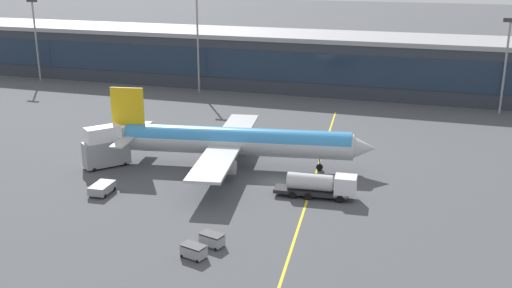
{
  "coord_description": "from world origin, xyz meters",
  "views": [
    {
      "loc": [
        21.33,
        -76.06,
        30.69
      ],
      "look_at": [
        -3.64,
        2.76,
        4.5
      ],
      "focal_mm": 42.0,
      "sensor_mm": 36.0,
      "label": 1
    }
  ],
  "objects": [
    {
      "name": "catering_lift",
      "position": [
        -26.1,
        -1.38,
        3.07
      ],
      "size": [
        6.26,
        6.83,
        6.3
      ],
      "color": "gray",
      "rests_on": "ground_plane"
    },
    {
      "name": "pushback_tug",
      "position": [
        -20.93,
        -11.19,
        0.85
      ],
      "size": [
        2.52,
        3.93,
        1.4
      ],
      "color": "gray",
      "rests_on": "ground_plane"
    },
    {
      "name": "apron_lead_in_line",
      "position": [
        5.12,
        2.0,
        0.0
      ],
      "size": [
        8.41,
        79.62,
        0.01
      ],
      "primitive_type": "cube",
      "rotation": [
        0.0,
        0.0,
        0.1
      ],
      "color": "yellow",
      "rests_on": "ground_plane"
    },
    {
      "name": "baggage_cart_0",
      "position": [
        -2.16,
        -23.8,
        0.78
      ],
      "size": [
        2.97,
        2.21,
        1.48
      ],
      "color": "gray",
      "rests_on": "ground_plane"
    },
    {
      "name": "apron_light_mast_1",
      "position": [
        32.92,
        50.99,
        11.4
      ],
      "size": [
        2.8,
        0.5,
        19.02
      ],
      "color": "gray",
      "rests_on": "ground_plane"
    },
    {
      "name": "main_airliner",
      "position": [
        -7.57,
        4.72,
        3.99
      ],
      "size": [
        41.93,
        33.37,
        11.66
      ],
      "color": "#B2B7BC",
      "rests_on": "ground_plane"
    },
    {
      "name": "baggage_cart_1",
      "position": [
        -1.3,
        -20.72,
        0.78
      ],
      "size": [
        2.97,
        2.21,
        1.48
      ],
      "color": "gray",
      "rests_on": "ground_plane"
    },
    {
      "name": "ground_plane",
      "position": [
        0.0,
        0.0,
        0.0
      ],
      "size": [
        700.0,
        700.0,
        0.0
      ],
      "primitive_type": "plane",
      "color": "#47494F"
    },
    {
      "name": "apron_light_mast_0",
      "position": [
        -76.8,
        50.99,
        12.13
      ],
      "size": [
        2.8,
        0.5,
        20.42
      ],
      "color": "gray",
      "rests_on": "ground_plane"
    },
    {
      "name": "terminal_building",
      "position": [
        7.14,
        62.95,
        6.51
      ],
      "size": [
        223.82,
        19.06,
        12.98
      ],
      "color": "#2D333D",
      "rests_on": "ground_plane"
    },
    {
      "name": "fuel_tanker",
      "position": [
        7.29,
        -3.49,
        1.75
      ],
      "size": [
        10.96,
        3.33,
        3.25
      ],
      "color": "#232326",
      "rests_on": "ground_plane"
    },
    {
      "name": "apron_light_mast_2",
      "position": [
        -32.92,
        50.99,
        13.1
      ],
      "size": [
        2.8,
        0.5,
        22.27
      ],
      "color": "gray",
      "rests_on": "ground_plane"
    }
  ]
}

